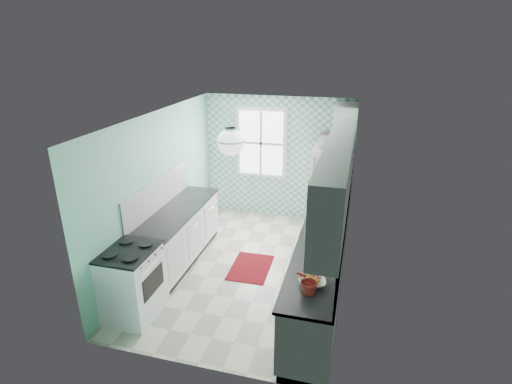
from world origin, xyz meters
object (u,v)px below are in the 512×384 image
(fridge, at_px, (330,190))
(stove, at_px, (132,281))
(microwave, at_px, (334,140))
(sink, at_px, (330,210))
(ceiling_light, at_px, (231,142))
(fruit_bowl, at_px, (312,282))
(potted_plant, at_px, (311,280))

(fridge, xyz_separation_m, stove, (-2.31, -3.28, -0.33))
(fridge, distance_m, microwave, 0.97)
(stove, xyz_separation_m, sink, (2.40, 2.08, 0.43))
(ceiling_light, bearing_deg, microwave, 66.65)
(fridge, height_order, sink, fridge)
(sink, xyz_separation_m, fruit_bowl, (-0.00, -2.18, 0.05))
(potted_plant, height_order, microwave, microwave)
(ceiling_light, xyz_separation_m, potted_plant, (1.20, -0.98, -1.22))
(stove, bearing_deg, sink, 44.15)
(fridge, bearing_deg, potted_plant, -86.06)
(ceiling_light, distance_m, microwave, 2.85)
(potted_plant, distance_m, microwave, 3.62)
(fridge, relative_size, microwave, 3.32)
(ceiling_light, bearing_deg, fridge, 66.65)
(fridge, height_order, microwave, microwave)
(fridge, relative_size, stove, 1.73)
(fridge, bearing_deg, stove, -122.67)
(potted_plant, bearing_deg, sink, 89.90)
(sink, bearing_deg, ceiling_light, -128.76)
(ceiling_light, xyz_separation_m, sink, (1.20, 1.38, -1.39))
(ceiling_light, xyz_separation_m, microwave, (1.11, 2.57, -0.53))
(ceiling_light, relative_size, sink, 0.66)
(stove, distance_m, fruit_bowl, 2.45)
(fridge, height_order, stove, fridge)
(ceiling_light, distance_m, potted_plant, 1.97)
(ceiling_light, height_order, potted_plant, ceiling_light)
(ceiling_light, height_order, fridge, ceiling_light)
(sink, relative_size, potted_plant, 1.63)
(fruit_bowl, bearing_deg, potted_plant, -90.00)
(ceiling_light, relative_size, microwave, 0.70)
(stove, relative_size, sink, 1.80)
(stove, xyz_separation_m, microwave, (2.31, 3.28, 1.29))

